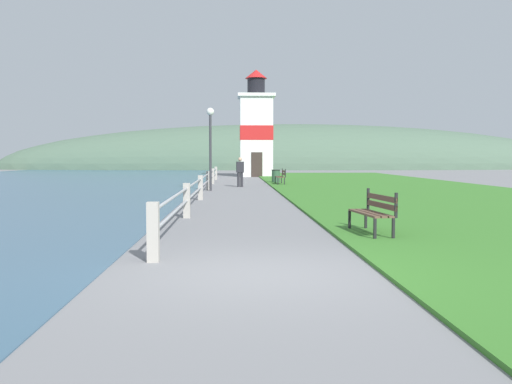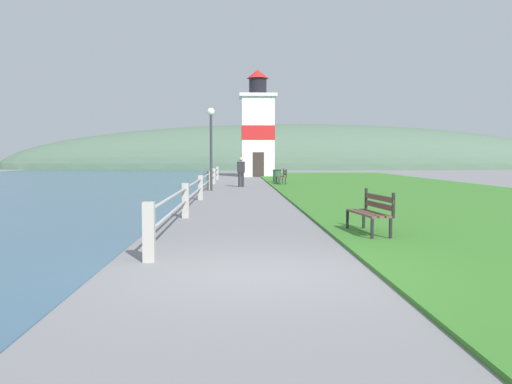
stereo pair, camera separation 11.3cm
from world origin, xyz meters
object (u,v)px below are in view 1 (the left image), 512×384
person_strolling (240,171)px  lamp_post (210,134)px  park_bench_near (374,210)px  trash_bin (276,176)px  park_bench_midway (281,176)px  lighthouse (256,130)px

person_strolling → lamp_post: size_ratio=0.41×
park_bench_near → lamp_post: size_ratio=0.42×
lamp_post → trash_bin: bearing=64.2°
park_bench_midway → person_strolling: (-2.41, -2.13, 0.33)m
park_bench_near → park_bench_midway: same height
park_bench_midway → person_strolling: 3.24m
lighthouse → park_bench_midway: bearing=-86.4°
park_bench_midway → park_bench_near: bearing=89.3°
lighthouse → trash_bin: bearing=-86.6°
park_bench_near → lighthouse: (-1.01, 35.70, 3.27)m
park_bench_near → lamp_post: (-3.99, 15.81, 2.20)m
park_bench_near → trash_bin: park_bench_near is taller
park_bench_near → trash_bin: bearing=-95.5°
park_bench_near → lamp_post: 16.45m
park_bench_near → person_strolling: bearing=-88.7°
person_strolling → trash_bin: 4.79m
person_strolling → trash_bin: bearing=-36.9°
park_bench_midway → lamp_post: lamp_post is taller
park_bench_midway → lamp_post: 7.15m
park_bench_midway → trash_bin: (-0.16, 2.08, -0.11)m
person_strolling → trash_bin: (2.25, 4.21, -0.45)m
lighthouse → lamp_post: size_ratio=2.22×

